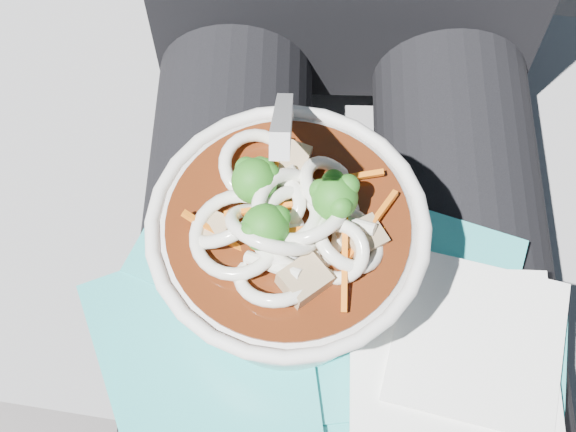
{
  "coord_description": "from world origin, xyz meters",
  "views": [
    {
      "loc": [
        -0.04,
        -0.23,
        1.09
      ],
      "look_at": [
        -0.04,
        -0.01,
        0.68
      ],
      "focal_mm": 50.0,
      "sensor_mm": 36.0,
      "label": 1
    }
  ],
  "objects_px": {
    "person_body": "(346,188)",
    "plastic_bag": "(332,349)",
    "udon_bowl": "(288,248)",
    "lap": "(344,309)",
    "stone_ledge": "(329,272)"
  },
  "relations": [
    {
      "from": "stone_ledge",
      "to": "udon_bowl",
      "type": "distance_m",
      "value": 0.46
    },
    {
      "from": "lap",
      "to": "udon_bowl",
      "type": "relative_size",
      "value": 2.38
    },
    {
      "from": "person_body",
      "to": "udon_bowl",
      "type": "bearing_deg",
      "value": -112.84
    },
    {
      "from": "stone_ledge",
      "to": "person_body",
      "type": "distance_m",
      "value": 0.32
    },
    {
      "from": "lap",
      "to": "plastic_bag",
      "type": "distance_m",
      "value": 0.1
    },
    {
      "from": "person_body",
      "to": "plastic_bag",
      "type": "xyz_separation_m",
      "value": [
        -0.01,
        -0.15,
        0.04
      ]
    },
    {
      "from": "lap",
      "to": "udon_bowl",
      "type": "height_order",
      "value": "udon_bowl"
    },
    {
      "from": "stone_ledge",
      "to": "udon_bowl",
      "type": "height_order",
      "value": "udon_bowl"
    },
    {
      "from": "stone_ledge",
      "to": "plastic_bag",
      "type": "xyz_separation_m",
      "value": [
        -0.01,
        -0.21,
        0.36
      ]
    },
    {
      "from": "person_body",
      "to": "plastic_bag",
      "type": "height_order",
      "value": "person_body"
    },
    {
      "from": "stone_ledge",
      "to": "person_body",
      "type": "bearing_deg",
      "value": -90.0
    },
    {
      "from": "lap",
      "to": "udon_bowl",
      "type": "distance_m",
      "value": 0.15
    },
    {
      "from": "stone_ledge",
      "to": "plastic_bag",
      "type": "relative_size",
      "value": 2.89
    },
    {
      "from": "person_body",
      "to": "udon_bowl",
      "type": "xyz_separation_m",
      "value": [
        -0.04,
        -0.11,
        0.11
      ]
    },
    {
      "from": "plastic_bag",
      "to": "udon_bowl",
      "type": "bearing_deg",
      "value": 125.61
    }
  ]
}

